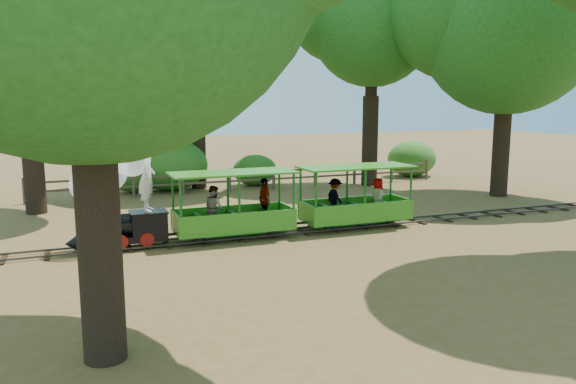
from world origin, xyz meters
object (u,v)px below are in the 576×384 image
object	(u,v)px
carriage_rear	(354,203)
fence	(252,177)
locomotive	(115,186)
carriage_front	(235,211)

from	to	relation	value
carriage_rear	fence	size ratio (longest dim) A/B	0.19
locomotive	carriage_rear	world-z (taller)	locomotive
locomotive	carriage_rear	xyz separation A→B (m)	(7.01, -0.06, -0.91)
carriage_rear	fence	world-z (taller)	carriage_rear
carriage_front	fence	size ratio (longest dim) A/B	0.19
carriage_front	carriage_rear	xyz separation A→B (m)	(3.78, 0.02, -0.02)
carriage_rear	locomotive	bearing A→B (deg)	179.48
fence	carriage_front	bearing A→B (deg)	-110.91
fence	locomotive	bearing A→B (deg)	-128.38
locomotive	fence	world-z (taller)	locomotive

